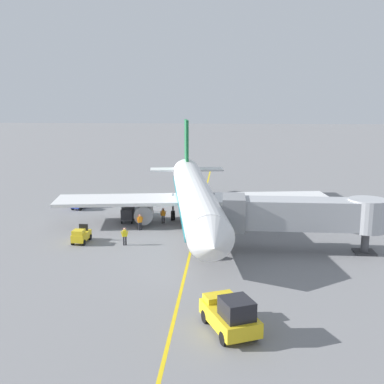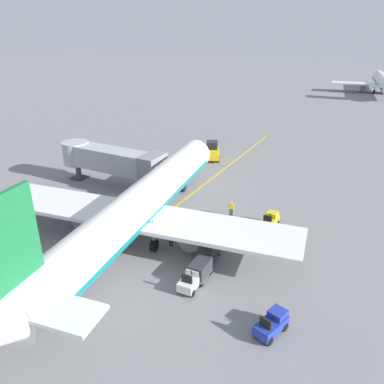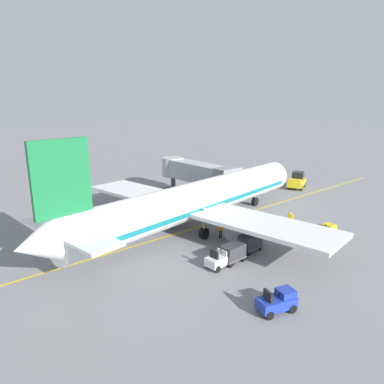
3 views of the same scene
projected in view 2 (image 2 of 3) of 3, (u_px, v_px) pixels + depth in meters
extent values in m
plane|color=slate|center=(137.00, 237.00, 36.07)|extent=(400.00, 400.00, 0.00)
cube|color=gold|center=(137.00, 237.00, 36.07)|extent=(0.24, 80.00, 0.01)
cylinder|color=white|center=(139.00, 205.00, 34.93)|extent=(8.28, 32.20, 3.70)
cube|color=#14707A|center=(140.00, 209.00, 35.12)|extent=(7.95, 29.67, 0.44)
cone|color=white|center=(199.00, 151.00, 49.73)|extent=(3.93, 2.90, 3.63)
cube|color=black|center=(195.00, 150.00, 47.92)|extent=(2.90, 1.49, 0.60)
cube|color=white|center=(135.00, 216.00, 34.33)|extent=(30.44, 9.48, 0.36)
cylinder|color=gray|center=(89.00, 215.00, 37.22)|extent=(2.44, 3.46, 2.00)
cylinder|color=gray|center=(195.00, 234.00, 33.83)|extent=(2.44, 3.46, 2.00)
cube|color=#196B38|center=(6.00, 243.00, 20.16)|extent=(0.95, 4.40, 5.50)
cube|color=white|center=(23.00, 301.00, 21.97)|extent=(10.27, 4.02, 0.24)
cylinder|color=black|center=(183.00, 187.00, 45.68)|extent=(0.60, 1.15, 1.10)
cylinder|color=gray|center=(183.00, 175.00, 45.05)|extent=(0.24, 0.24, 2.00)
cylinder|color=black|center=(109.00, 236.00, 35.03)|extent=(0.60, 1.15, 1.10)
cylinder|color=gray|center=(107.00, 222.00, 34.40)|extent=(0.24, 0.24, 2.00)
cylinder|color=black|center=(154.00, 245.00, 33.61)|extent=(0.60, 1.15, 1.10)
cylinder|color=gray|center=(153.00, 230.00, 32.98)|extent=(0.24, 0.24, 2.00)
cube|color=#A8AAAF|center=(115.00, 160.00, 45.73)|extent=(12.48, 2.80, 2.60)
cube|color=gray|center=(153.00, 168.00, 43.39)|extent=(2.00, 3.50, 2.99)
cylinder|color=#A8AAAF|center=(76.00, 153.00, 48.41)|extent=(3.36, 3.36, 2.86)
cylinder|color=#4C4C51|center=(78.00, 170.00, 49.38)|extent=(0.70, 0.70, 2.19)
cube|color=#38383A|center=(79.00, 177.00, 49.79)|extent=(1.80, 1.80, 0.16)
cube|color=gold|center=(212.00, 153.00, 56.61)|extent=(3.80, 4.91, 0.90)
cube|color=black|center=(212.00, 145.00, 57.11)|extent=(2.26, 2.36, 1.10)
cube|color=gold|center=(212.00, 153.00, 54.95)|extent=(2.16, 1.76, 0.36)
cylinder|color=black|center=(218.00, 159.00, 55.43)|extent=(0.64, 0.87, 0.80)
cylinder|color=black|center=(205.00, 159.00, 55.55)|extent=(0.64, 0.87, 0.80)
cylinder|color=black|center=(218.00, 153.00, 58.04)|extent=(0.64, 0.87, 0.80)
cylinder|color=black|center=(206.00, 153.00, 58.16)|extent=(0.64, 0.87, 0.80)
cube|color=gold|center=(269.00, 222.00, 37.43)|extent=(1.31, 2.55, 0.70)
cube|color=gold|center=(272.00, 214.00, 37.74)|extent=(1.07, 1.09, 0.44)
cube|color=black|center=(268.00, 219.00, 36.62)|extent=(0.85, 0.20, 0.64)
cylinder|color=black|center=(270.00, 216.00, 37.26)|extent=(0.09, 0.27, 0.54)
cylinder|color=black|center=(267.00, 220.00, 38.51)|extent=(0.23, 0.57, 0.56)
cylinder|color=black|center=(277.00, 223.00, 38.01)|extent=(0.23, 0.57, 0.56)
cylinder|color=black|center=(261.00, 227.00, 37.13)|extent=(0.23, 0.57, 0.56)
cylinder|color=black|center=(271.00, 230.00, 36.63)|extent=(0.23, 0.57, 0.56)
cube|color=silver|center=(191.00, 281.00, 28.83)|extent=(1.33, 2.56, 0.70)
cube|color=silver|center=(195.00, 270.00, 29.17)|extent=(1.07, 1.10, 0.44)
cube|color=black|center=(187.00, 279.00, 27.99)|extent=(0.85, 0.20, 0.64)
cylinder|color=black|center=(191.00, 273.00, 28.67)|extent=(0.09, 0.27, 0.54)
cylinder|color=black|center=(189.00, 277.00, 29.91)|extent=(0.23, 0.57, 0.56)
cylinder|color=black|center=(202.00, 280.00, 29.49)|extent=(0.23, 0.57, 0.56)
cylinder|color=black|center=(179.00, 289.00, 28.46)|extent=(0.23, 0.57, 0.56)
cylinder|color=black|center=(192.00, 293.00, 28.04)|extent=(0.23, 0.57, 0.56)
cube|color=#1E339E|center=(271.00, 325.00, 24.58)|extent=(1.88, 2.74, 0.70)
cube|color=#1E339E|center=(278.00, 313.00, 24.79)|extent=(1.28, 1.30, 0.44)
cube|color=black|center=(266.00, 323.00, 23.86)|extent=(0.85, 0.40, 0.64)
cylinder|color=black|center=(273.00, 317.00, 24.39)|extent=(0.15, 0.28, 0.54)
cylinder|color=black|center=(271.00, 319.00, 25.63)|extent=(0.35, 0.59, 0.56)
cylinder|color=black|center=(285.00, 327.00, 24.94)|extent=(0.35, 0.59, 0.56)
cylinder|color=black|center=(256.00, 332.00, 24.50)|extent=(0.35, 0.59, 0.56)
cylinder|color=black|center=(270.00, 341.00, 23.80)|extent=(0.35, 0.59, 0.56)
cube|color=#4C4C51|center=(209.00, 255.00, 32.48)|extent=(1.38, 2.24, 0.12)
cube|color=#2D2D33|center=(209.00, 249.00, 32.23)|extent=(1.31, 2.13, 1.10)
cylinder|color=#4C4C51|center=(216.00, 247.00, 33.67)|extent=(0.09, 0.70, 0.07)
cylinder|color=black|center=(207.00, 251.00, 33.47)|extent=(0.13, 0.36, 0.36)
cylinder|color=black|center=(219.00, 254.00, 33.03)|extent=(0.13, 0.36, 0.36)
cylinder|color=black|center=(199.00, 260.00, 32.12)|extent=(0.13, 0.36, 0.36)
cylinder|color=black|center=(211.00, 264.00, 31.68)|extent=(0.13, 0.36, 0.36)
cube|color=#4C4C51|center=(200.00, 274.00, 29.95)|extent=(1.38, 2.24, 0.12)
cube|color=#2D2D33|center=(200.00, 268.00, 29.70)|extent=(1.31, 2.13, 1.10)
cylinder|color=#4C4C51|center=(207.00, 265.00, 31.14)|extent=(0.09, 0.70, 0.07)
cylinder|color=black|center=(198.00, 269.00, 30.95)|extent=(0.13, 0.36, 0.36)
cylinder|color=black|center=(210.00, 273.00, 30.50)|extent=(0.13, 0.36, 0.36)
cylinder|color=black|center=(189.00, 281.00, 29.59)|extent=(0.13, 0.36, 0.36)
cylinder|color=black|center=(202.00, 285.00, 29.15)|extent=(0.13, 0.36, 0.36)
cylinder|color=#232328|center=(230.00, 212.00, 39.81)|extent=(0.15, 0.15, 0.85)
cylinder|color=#232328|center=(232.00, 212.00, 39.78)|extent=(0.15, 0.15, 0.85)
cube|color=yellow|center=(231.00, 206.00, 39.50)|extent=(0.43, 0.34, 0.60)
cylinder|color=yellow|center=(229.00, 206.00, 39.56)|extent=(0.24, 0.15, 0.57)
cylinder|color=yellow|center=(234.00, 207.00, 39.48)|extent=(0.24, 0.15, 0.57)
sphere|color=beige|center=(232.00, 202.00, 39.33)|extent=(0.22, 0.22, 0.22)
cube|color=red|center=(232.00, 202.00, 39.32)|extent=(0.28, 0.15, 0.10)
cylinder|color=#232328|center=(172.00, 242.00, 34.34)|extent=(0.15, 0.15, 0.85)
cylinder|color=#232328|center=(170.00, 242.00, 34.38)|extent=(0.15, 0.15, 0.85)
cube|color=orange|center=(171.00, 235.00, 34.06)|extent=(0.43, 0.34, 0.60)
cylinder|color=orange|center=(173.00, 236.00, 34.04)|extent=(0.24, 0.15, 0.57)
cylinder|color=orange|center=(168.00, 235.00, 34.13)|extent=(0.24, 0.15, 0.57)
sphere|color=#997051|center=(171.00, 231.00, 33.89)|extent=(0.22, 0.22, 0.22)
cube|color=red|center=(171.00, 231.00, 33.88)|extent=(0.28, 0.15, 0.10)
cylinder|color=#232328|center=(206.00, 233.00, 35.86)|extent=(0.15, 0.15, 0.85)
cylinder|color=#232328|center=(204.00, 233.00, 35.87)|extent=(0.15, 0.15, 0.85)
cube|color=orange|center=(205.00, 226.00, 35.57)|extent=(0.45, 0.38, 0.60)
cylinder|color=orange|center=(208.00, 227.00, 35.58)|extent=(0.24, 0.18, 0.57)
cylinder|color=orange|center=(203.00, 227.00, 35.60)|extent=(0.24, 0.18, 0.57)
sphere|color=tan|center=(206.00, 222.00, 35.39)|extent=(0.22, 0.22, 0.22)
cube|color=red|center=(206.00, 222.00, 35.39)|extent=(0.27, 0.19, 0.10)
cylinder|color=silver|center=(383.00, 82.00, 110.38)|extent=(8.30, 30.57, 3.52)
cube|color=#196B38|center=(383.00, 83.00, 110.56)|extent=(7.95, 28.18, 0.42)
cone|color=silver|center=(378.00, 75.00, 124.51)|extent=(3.76, 2.80, 3.44)
cube|color=black|center=(379.00, 74.00, 122.78)|extent=(2.77, 1.45, 0.57)
cube|color=silver|center=(383.00, 85.00, 109.81)|extent=(28.92, 9.40, 0.34)
cylinder|color=gray|center=(363.00, 87.00, 112.49)|extent=(2.36, 3.30, 1.90)
cylinder|color=black|center=(378.00, 86.00, 120.63)|extent=(0.59, 1.10, 1.04)
cylinder|color=gray|center=(379.00, 81.00, 120.04)|extent=(0.23, 0.23, 1.90)
cylinder|color=black|center=(374.00, 92.00, 110.44)|extent=(0.59, 1.10, 1.04)
cylinder|color=gray|center=(375.00, 86.00, 109.84)|extent=(0.23, 0.23, 1.90)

